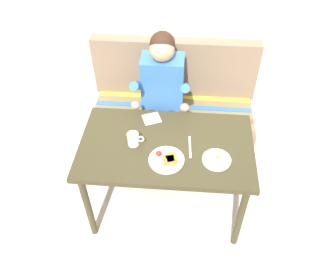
{
  "coord_description": "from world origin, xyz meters",
  "views": [
    {
      "loc": [
        0.14,
        -1.62,
        2.46
      ],
      "look_at": [
        0.0,
        0.15,
        0.72
      ],
      "focal_mm": 36.92,
      "sensor_mm": 36.0,
      "label": 1
    }
  ],
  "objects": [
    {
      "name": "couch",
      "position": [
        0.0,
        0.76,
        0.33
      ],
      "size": [
        1.44,
        0.56,
        1.0
      ],
      "color": "#755F4A",
      "rests_on": "ground"
    },
    {
      "name": "table",
      "position": [
        0.0,
        0.0,
        0.65
      ],
      "size": [
        1.2,
        0.7,
        0.73
      ],
      "color": "#342E1B",
      "rests_on": "ground"
    },
    {
      "name": "plate_eggs",
      "position": [
        0.34,
        -0.12,
        0.74
      ],
      "size": [
        0.19,
        0.19,
        0.04
      ],
      "color": "white",
      "rests_on": "table"
    },
    {
      "name": "napkin",
      "position": [
        -0.13,
        0.25,
        0.73
      ],
      "size": [
        0.16,
        0.15,
        0.01
      ],
      "primitive_type": "cube",
      "rotation": [
        0.0,
        0.0,
        0.39
      ],
      "color": "silver",
      "rests_on": "table"
    },
    {
      "name": "plate_breakfast",
      "position": [
        0.02,
        -0.15,
        0.74
      ],
      "size": [
        0.23,
        0.23,
        0.05
      ],
      "color": "white",
      "rests_on": "table"
    },
    {
      "name": "person",
      "position": [
        -0.08,
        0.59,
        0.74
      ],
      "size": [
        0.45,
        0.61,
        1.21
      ],
      "color": "#32639F",
      "rests_on": "ground"
    },
    {
      "name": "coffee_mug",
      "position": [
        -0.22,
        -0.01,
        0.78
      ],
      "size": [
        0.12,
        0.08,
        0.09
      ],
      "color": "white",
      "rests_on": "table"
    },
    {
      "name": "ground_plane",
      "position": [
        0.0,
        0.0,
        0.0
      ],
      "size": [
        8.0,
        8.0,
        0.0
      ],
      "primitive_type": "plane",
      "color": "beige"
    },
    {
      "name": "knife",
      "position": [
        0.16,
        -0.01,
        0.73
      ],
      "size": [
        0.03,
        0.2,
        0.0
      ],
      "primitive_type": "cube",
      "rotation": [
        0.0,
        0.0,
        0.06
      ],
      "color": "silver",
      "rests_on": "table"
    }
  ]
}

